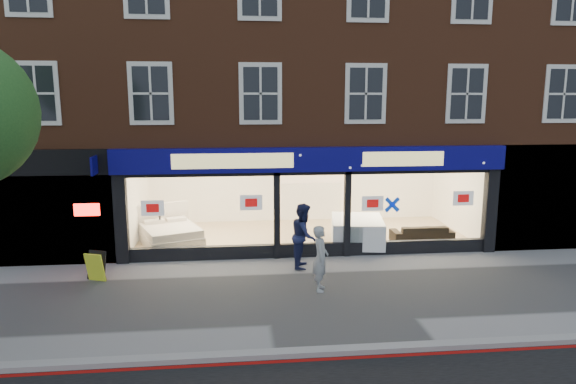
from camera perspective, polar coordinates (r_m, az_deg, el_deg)
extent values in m
plane|color=gray|center=(12.68, 4.76, -11.27)|extent=(120.00, 120.00, 0.00)
cube|color=#8C0A07|center=(9.93, 8.21, -17.74)|extent=(60.00, 0.10, 0.01)
cube|color=gray|center=(10.08, 7.93, -16.94)|extent=(60.00, 0.25, 0.12)
cube|color=tan|center=(17.60, 1.61, -4.87)|extent=(11.00, 4.50, 0.10)
cube|color=brown|center=(18.82, 0.99, 16.39)|extent=(19.00, 8.00, 6.70)
cube|color=#090667|center=(14.74, 2.87, 3.64)|extent=(11.40, 0.28, 0.70)
cube|color=black|center=(15.49, 2.66, -6.43)|extent=(11.00, 0.18, 0.40)
cube|color=black|center=(15.37, -18.04, -2.83)|extent=(0.35, 0.30, 2.60)
cube|color=black|center=(16.89, 21.51, -1.88)|extent=(0.35, 0.30, 2.60)
cube|color=white|center=(14.97, -9.66, -2.21)|extent=(4.20, 0.02, 2.10)
cube|color=white|center=(15.91, 14.40, -1.65)|extent=(4.20, 0.02, 2.10)
cube|color=white|center=(15.41, 2.60, -2.86)|extent=(1.80, 0.02, 2.10)
cube|color=silver|center=(19.51, 0.76, 0.40)|extent=(11.00, 0.20, 2.60)
cube|color=#FFEAC6|center=(17.11, 1.65, 3.40)|extent=(11.00, 4.50, 0.12)
cube|color=black|center=(16.11, -25.25, -1.45)|extent=(3.80, 0.60, 3.30)
cube|color=#FF140C|center=(15.43, -21.45, -1.85)|extent=(0.70, 0.04, 0.35)
cube|color=black|center=(17.96, 27.04, -0.47)|extent=(4.00, 0.40, 3.30)
cube|color=beige|center=(16.73, -12.83, -5.15)|extent=(2.25, 2.41, 0.34)
cube|color=beige|center=(16.66, -12.87, -4.19)|extent=(2.16, 2.31, 0.24)
cube|color=beige|center=(17.60, -13.75, -3.04)|extent=(1.65, 0.75, 1.16)
cube|color=beige|center=(17.20, -14.66, -3.20)|extent=(0.70, 0.52, 0.12)
cube|color=beige|center=(17.36, -12.33, -2.97)|extent=(0.70, 0.52, 0.12)
cube|color=brown|center=(17.25, -13.98, -4.38)|extent=(0.59, 0.59, 0.55)
cube|color=white|center=(16.65, 7.66, -5.20)|extent=(1.91, 2.26, 0.27)
cube|color=white|center=(16.58, 7.69, -4.31)|extent=(1.91, 2.26, 0.27)
cube|color=white|center=(16.52, 7.71, -3.42)|extent=(1.91, 2.26, 0.27)
imported|color=black|center=(17.12, 14.62, -4.48)|extent=(1.95, 0.77, 0.57)
cube|color=yellow|center=(14.31, -20.57, -7.74)|extent=(0.59, 0.48, 0.78)
imported|color=#A0A4A7|center=(12.68, 3.63, -7.35)|extent=(0.49, 0.66, 1.63)
imported|color=#191F48|center=(14.34, 1.78, -4.86)|extent=(0.86, 1.01, 1.81)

